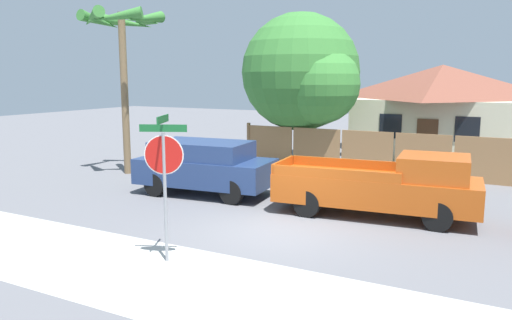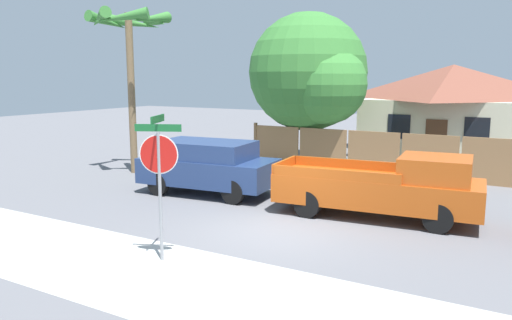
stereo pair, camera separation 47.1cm
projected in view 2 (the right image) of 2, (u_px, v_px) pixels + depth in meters
ground_plane at (273, 232)px, 12.48m from camera, size 80.00×80.00×0.00m
sidewalk_strip at (184, 282)px, 9.41m from camera, size 36.00×3.20×0.01m
wooden_fence at (400, 155)px, 19.23m from camera, size 13.04×0.12×1.80m
house at (451, 108)px, 24.72m from camera, size 7.78×7.98×4.42m
oak_tree at (312, 75)px, 21.67m from camera, size 5.44×5.18×6.63m
palm_tree at (129, 34)px, 19.31m from camera, size 3.10×3.32×6.34m
red_suv at (208, 165)px, 16.42m from camera, size 4.59×2.45×1.75m
orange_pickup at (385, 187)px, 13.56m from camera, size 5.64×2.38×1.79m
stop_sign at (159, 163)px, 10.23m from camera, size 0.90×0.81×3.07m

